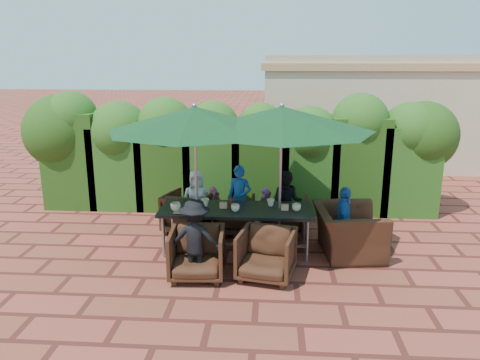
# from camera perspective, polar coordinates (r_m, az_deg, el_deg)

# --- Properties ---
(ground) EXTENTS (80.00, 80.00, 0.00)m
(ground) POSITION_cam_1_polar(r_m,az_deg,el_deg) (7.97, -1.61, -8.53)
(ground) COLOR #94392D
(ground) RESTS_ON ground
(dining_table) EXTENTS (2.49, 0.90, 0.75)m
(dining_table) POSITION_cam_1_polar(r_m,az_deg,el_deg) (7.69, -0.45, -3.98)
(dining_table) COLOR black
(dining_table) RESTS_ON ground
(umbrella_left) EXTENTS (2.78, 2.78, 2.46)m
(umbrella_left) POSITION_cam_1_polar(r_m,az_deg,el_deg) (7.37, -5.56, 7.41)
(umbrella_left) COLOR gray
(umbrella_left) RESTS_ON ground
(umbrella_right) EXTENTS (2.95, 2.95, 2.46)m
(umbrella_right) POSITION_cam_1_polar(r_m,az_deg,el_deg) (7.39, 5.09, 7.45)
(umbrella_right) COLOR gray
(umbrella_right) RESTS_ON ground
(chair_far_left) EXTENTS (0.98, 0.95, 0.82)m
(chair_far_left) POSITION_cam_1_polar(r_m,az_deg,el_deg) (8.70, -6.27, -3.68)
(chair_far_left) COLOR black
(chair_far_left) RESTS_ON ground
(chair_far_mid) EXTENTS (0.75, 0.70, 0.76)m
(chair_far_mid) POSITION_cam_1_polar(r_m,az_deg,el_deg) (8.60, -0.75, -4.04)
(chair_far_mid) COLOR black
(chair_far_mid) RESTS_ON ground
(chair_far_right) EXTENTS (0.85, 0.81, 0.78)m
(chair_far_right) POSITION_cam_1_polar(r_m,az_deg,el_deg) (8.57, 5.55, -4.10)
(chair_far_right) COLOR black
(chair_far_right) RESTS_ON ground
(chair_near_left) EXTENTS (0.82, 0.78, 0.81)m
(chair_near_left) POSITION_cam_1_polar(r_m,az_deg,el_deg) (6.93, -5.26, -8.64)
(chair_near_left) COLOR black
(chair_near_left) RESTS_ON ground
(chair_near_right) EXTENTS (0.91, 0.87, 0.80)m
(chair_near_right) POSITION_cam_1_polar(r_m,az_deg,el_deg) (6.88, 3.23, -8.79)
(chair_near_right) COLOR black
(chair_near_right) RESTS_ON ground
(chair_end_right) EXTENTS (0.88, 1.25, 1.04)m
(chair_end_right) POSITION_cam_1_polar(r_m,az_deg,el_deg) (7.85, 13.13, -5.23)
(chair_end_right) COLOR black
(chair_end_right) RESTS_ON ground
(adult_far_left) EXTENTS (0.60, 0.41, 1.14)m
(adult_far_left) POSITION_cam_1_polar(r_m,az_deg,el_deg) (8.73, -5.30, -2.50)
(adult_far_left) COLOR silver
(adult_far_left) RESTS_ON ground
(adult_far_mid) EXTENTS (0.53, 0.47, 1.24)m
(adult_far_mid) POSITION_cam_1_polar(r_m,az_deg,el_deg) (8.62, -0.08, -2.29)
(adult_far_mid) COLOR #1E52A3
(adult_far_mid) RESTS_ON ground
(adult_far_right) EXTENTS (0.62, 0.44, 1.17)m
(adult_far_right) POSITION_cam_1_polar(r_m,az_deg,el_deg) (8.55, 5.77, -2.77)
(adult_far_right) COLOR black
(adult_far_right) RESTS_ON ground
(adult_near_left) EXTENTS (0.78, 0.39, 1.20)m
(adult_near_left) POSITION_cam_1_polar(r_m,az_deg,el_deg) (6.82, -5.45, -7.25)
(adult_near_left) COLOR black
(adult_near_left) RESTS_ON ground
(adult_end_right) EXTENTS (0.37, 0.68, 1.14)m
(adult_end_right) POSITION_cam_1_polar(r_m,az_deg,el_deg) (7.80, 12.50, -4.91)
(adult_end_right) COLOR #1E52A3
(adult_end_right) RESTS_ON ground
(child_left) EXTENTS (0.34, 0.30, 0.83)m
(child_left) POSITION_cam_1_polar(r_m,az_deg,el_deg) (8.73, -3.19, -3.52)
(child_left) COLOR #CD4889
(child_left) RESTS_ON ground
(child_right) EXTENTS (0.34, 0.30, 0.80)m
(child_right) POSITION_cam_1_polar(r_m,az_deg,el_deg) (8.80, 3.19, -3.48)
(child_right) COLOR #AA51AF
(child_right) RESTS_ON ground
(pedestrian_a) EXTENTS (1.74, 0.96, 1.77)m
(pedestrian_a) POSITION_cam_1_polar(r_m,az_deg,el_deg) (11.84, 7.23, 3.58)
(pedestrian_a) COLOR green
(pedestrian_a) RESTS_ON ground
(pedestrian_b) EXTENTS (1.03, 0.89, 1.84)m
(pedestrian_b) POSITION_cam_1_polar(r_m,az_deg,el_deg) (11.93, 13.58, 3.55)
(pedestrian_b) COLOR #CD4889
(pedestrian_b) RESTS_ON ground
(pedestrian_c) EXTENTS (1.23, 1.08, 1.78)m
(pedestrian_c) POSITION_cam_1_polar(r_m,az_deg,el_deg) (12.01, 16.99, 3.23)
(pedestrian_c) COLOR gray
(pedestrian_c) RESTS_ON ground
(cup_a) EXTENTS (0.17, 0.17, 0.13)m
(cup_a) POSITION_cam_1_polar(r_m,az_deg,el_deg) (7.61, -7.86, -3.23)
(cup_a) COLOR beige
(cup_a) RESTS_ON dining_table
(cup_b) EXTENTS (0.14, 0.14, 0.13)m
(cup_b) POSITION_cam_1_polar(r_m,az_deg,el_deg) (7.77, -4.32, -2.75)
(cup_b) COLOR beige
(cup_b) RESTS_ON dining_table
(cup_c) EXTENTS (0.14, 0.14, 0.11)m
(cup_c) POSITION_cam_1_polar(r_m,az_deg,el_deg) (7.51, -0.58, -3.41)
(cup_c) COLOR beige
(cup_c) RESTS_ON dining_table
(cup_d) EXTENTS (0.13, 0.13, 0.12)m
(cup_d) POSITION_cam_1_polar(r_m,az_deg,el_deg) (7.80, 3.76, -2.73)
(cup_d) COLOR beige
(cup_d) RESTS_ON dining_table
(cup_e) EXTENTS (0.15, 0.15, 0.11)m
(cup_e) POSITION_cam_1_polar(r_m,az_deg,el_deg) (7.58, 6.91, -3.33)
(cup_e) COLOR beige
(cup_e) RESTS_ON dining_table
(ketchup_bottle) EXTENTS (0.04, 0.04, 0.17)m
(ketchup_bottle) POSITION_cam_1_polar(r_m,az_deg,el_deg) (7.71, -1.10, -2.71)
(ketchup_bottle) COLOR #B20C0A
(ketchup_bottle) RESTS_ON dining_table
(sauce_bottle) EXTENTS (0.04, 0.04, 0.17)m
(sauce_bottle) POSITION_cam_1_polar(r_m,az_deg,el_deg) (7.69, -1.16, -2.75)
(sauce_bottle) COLOR #4C230C
(sauce_bottle) RESTS_ON dining_table
(serving_tray) EXTENTS (0.35, 0.25, 0.02)m
(serving_tray) POSITION_cam_1_polar(r_m,az_deg,el_deg) (7.56, -6.67, -3.76)
(serving_tray) COLOR #A4754F
(serving_tray) RESTS_ON dining_table
(number_block_left) EXTENTS (0.12, 0.06, 0.10)m
(number_block_left) POSITION_cam_1_polar(r_m,az_deg,el_deg) (7.67, -2.05, -3.08)
(number_block_left) COLOR tan
(number_block_left) RESTS_ON dining_table
(number_block_right) EXTENTS (0.12, 0.06, 0.10)m
(number_block_right) POSITION_cam_1_polar(r_m,az_deg,el_deg) (7.60, 5.48, -3.31)
(number_block_right) COLOR tan
(number_block_right) RESTS_ON dining_table
(hedge_wall) EXTENTS (9.10, 1.60, 2.48)m
(hedge_wall) POSITION_cam_1_polar(r_m,az_deg,el_deg) (9.81, -1.36, 4.12)
(hedge_wall) COLOR #1C3D10
(hedge_wall) RESTS_ON ground
(building) EXTENTS (6.20, 3.08, 3.20)m
(building) POSITION_cam_1_polar(r_m,az_deg,el_deg) (14.62, 15.07, 8.17)
(building) COLOR beige
(building) RESTS_ON ground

